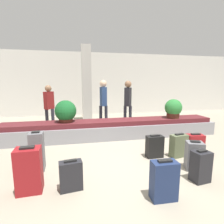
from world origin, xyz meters
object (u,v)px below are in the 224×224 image
(pillar, at_px, (87,84))
(suitcase_6, at_px, (29,170))
(traveler_0, at_px, (49,104))
(traveler_2, at_px, (128,100))
(suitcase_1, at_px, (37,151))
(traveler_1, at_px, (103,100))
(suitcase_4, at_px, (179,146))
(suitcase_7, at_px, (164,180))
(suitcase_3, at_px, (201,166))
(suitcase_8, at_px, (155,146))
(potted_plant_0, at_px, (66,112))
(suitcase_5, at_px, (195,144))
(potted_plant_1, at_px, (173,109))
(suitcase_2, at_px, (194,156))
(suitcase_0, at_px, (71,176))

(pillar, xyz_separation_m, suitcase_6, (-1.19, -4.85, -1.25))
(traveler_0, height_order, traveler_2, traveler_2)
(suitcase_1, bearing_deg, traveler_1, 55.29)
(pillar, relative_size, suitcase_4, 5.90)
(suitcase_7, bearing_deg, traveler_2, 82.52)
(suitcase_3, distance_m, suitcase_6, 2.79)
(pillar, relative_size, traveler_2, 1.84)
(suitcase_6, distance_m, traveler_1, 3.96)
(pillar, height_order, suitcase_8, pillar)
(potted_plant_0, bearing_deg, suitcase_5, -28.51)
(suitcase_8, bearing_deg, traveler_1, 104.41)
(potted_plant_1, bearing_deg, traveler_2, 139.63)
(suitcase_1, distance_m, suitcase_2, 3.02)
(suitcase_0, relative_size, traveler_1, 0.28)
(suitcase_6, height_order, traveler_0, traveler_0)
(suitcase_6, bearing_deg, pillar, 73.69)
(suitcase_6, bearing_deg, suitcase_3, -8.06)
(suitcase_5, distance_m, suitcase_6, 3.56)
(suitcase_4, height_order, suitcase_5, suitcase_4)
(suitcase_1, bearing_deg, traveler_2, 42.66)
(suitcase_8, distance_m, traveler_0, 3.97)
(suitcase_1, bearing_deg, potted_plant_0, 72.29)
(suitcase_2, xyz_separation_m, potted_plant_1, (0.85, 2.24, 0.57))
(suitcase_0, distance_m, suitcase_1, 1.03)
(suitcase_1, bearing_deg, suitcase_8, -0.98)
(suitcase_3, xyz_separation_m, suitcase_8, (-0.33, 1.07, -0.02))
(suitcase_0, distance_m, traveler_2, 4.06)
(pillar, bearing_deg, potted_plant_1, -43.84)
(potted_plant_0, height_order, traveler_1, traveler_1)
(suitcase_3, height_order, suitcase_6, suitcase_6)
(pillar, height_order, potted_plant_1, pillar)
(potted_plant_0, height_order, traveler_2, traveler_2)
(suitcase_4, bearing_deg, suitcase_0, -171.44)
(suitcase_4, distance_m, suitcase_5, 0.49)
(suitcase_0, distance_m, potted_plant_0, 2.61)
(suitcase_5, distance_m, suitcase_8, 1.03)
(traveler_1, bearing_deg, suitcase_2, 12.64)
(suitcase_1, xyz_separation_m, traveler_2, (2.60, 2.67, 0.67))
(suitcase_0, relative_size, suitcase_3, 0.89)
(pillar, bearing_deg, traveler_2, -46.58)
(suitcase_5, height_order, potted_plant_1, potted_plant_1)
(potted_plant_1, relative_size, traveler_0, 0.38)
(suitcase_8, bearing_deg, pillar, 106.17)
(suitcase_2, height_order, potted_plant_0, potted_plant_0)
(suitcase_2, bearing_deg, traveler_1, 129.74)
(suitcase_3, relative_size, traveler_1, 0.32)
(potted_plant_1, bearing_deg, potted_plant_0, 178.28)
(suitcase_7, distance_m, potted_plant_1, 3.51)
(potted_plant_1, xyz_separation_m, traveler_2, (-1.21, 1.03, 0.20))
(suitcase_2, distance_m, suitcase_4, 0.60)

